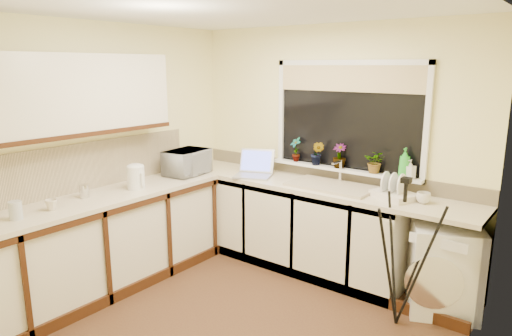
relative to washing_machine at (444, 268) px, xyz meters
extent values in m
plane|color=#4F371F|center=(-1.30, -1.18, -0.38)|extent=(3.20, 3.20, 0.00)
plane|color=white|center=(-1.30, -1.18, 2.07)|extent=(3.20, 3.20, 0.00)
plane|color=#FFF4AA|center=(-1.30, 0.32, 0.84)|extent=(3.20, 0.00, 3.20)
plane|color=#FFF4AA|center=(-1.30, -2.68, 0.84)|extent=(3.20, 0.00, 3.20)
plane|color=#FFF4AA|center=(-2.90, -1.18, 0.84)|extent=(0.00, 3.00, 3.00)
plane|color=#FFF4AA|center=(0.30, -1.18, 0.84)|extent=(0.00, 3.00, 3.00)
cube|color=silver|center=(-1.63, 0.02, 0.05)|extent=(2.55, 0.60, 0.86)
cube|color=silver|center=(-2.60, -1.48, 0.05)|extent=(0.54, 2.40, 0.86)
cube|color=beige|center=(-1.30, 0.02, 0.50)|extent=(3.20, 0.60, 0.04)
cube|color=beige|center=(-2.60, -1.48, 0.50)|extent=(0.60, 2.40, 0.04)
cube|color=silver|center=(-2.74, -1.63, 1.42)|extent=(0.28, 1.90, 0.70)
cube|color=beige|center=(-2.89, -1.48, 0.74)|extent=(0.02, 2.40, 0.45)
cube|color=beige|center=(-1.30, 0.31, 0.59)|extent=(3.20, 0.02, 0.14)
cube|color=black|center=(-1.10, 0.31, 1.17)|extent=(1.50, 0.02, 1.00)
cube|color=tan|center=(-1.10, 0.28, 1.54)|extent=(1.50, 0.02, 0.25)
cube|color=white|center=(-1.10, 0.25, 0.65)|extent=(1.60, 0.14, 0.03)
cube|color=tan|center=(-1.10, 0.02, 0.53)|extent=(0.82, 0.46, 0.03)
cylinder|color=silver|center=(-1.10, 0.20, 0.64)|extent=(0.03, 0.03, 0.24)
cube|color=white|center=(0.00, 0.00, 0.00)|extent=(0.70, 0.69, 0.76)
cube|color=#A5A4AC|center=(-1.96, -0.11, 0.53)|extent=(0.45, 0.39, 0.02)
cube|color=#5D6DFF|center=(-2.03, 0.06, 0.66)|extent=(0.39, 0.25, 0.25)
cylinder|color=white|center=(-2.55, -1.16, 0.63)|extent=(0.17, 0.17, 0.22)
cube|color=beige|center=(-0.48, 0.04, 0.55)|extent=(0.44, 0.40, 0.05)
cylinder|color=#B8BBC3|center=(-2.56, -2.28, 0.59)|extent=(0.10, 0.10, 0.14)
cylinder|color=silver|center=(-2.68, -1.62, 0.58)|extent=(0.09, 0.09, 0.12)
imported|color=silver|center=(-2.59, -0.44, 0.65)|extent=(0.38, 0.51, 0.27)
imported|color=#999999|center=(-1.65, 0.24, 0.80)|extent=(0.16, 0.14, 0.26)
imported|color=#999999|center=(-1.38, 0.21, 0.79)|extent=(0.14, 0.12, 0.24)
imported|color=#999999|center=(-1.14, 0.24, 0.79)|extent=(0.17, 0.17, 0.24)
imported|color=#999999|center=(-0.76, 0.24, 0.78)|extent=(0.21, 0.19, 0.22)
imported|color=green|center=(-0.48, 0.23, 0.81)|extent=(0.11, 0.11, 0.27)
imported|color=#999999|center=(-0.42, 0.23, 0.76)|extent=(0.09, 0.09, 0.17)
imported|color=silver|center=(-0.23, 0.04, 0.57)|extent=(0.14, 0.14, 0.10)
imported|color=beige|center=(-2.56, -2.00, 0.56)|extent=(0.11, 0.11, 0.09)
camera|label=1|loc=(0.92, -3.80, 1.67)|focal=32.13mm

